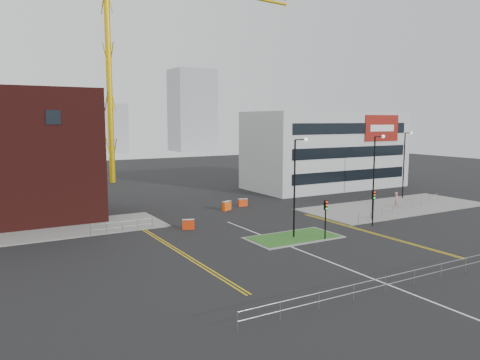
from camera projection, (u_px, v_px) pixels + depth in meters
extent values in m
plane|color=black|center=(336.00, 264.00, 35.02)|extent=(200.00, 200.00, 0.00)
cube|color=slate|center=(16.00, 235.00, 43.92)|extent=(28.00, 8.00, 0.12)
cube|color=slate|center=(395.00, 207.00, 57.98)|extent=(24.00, 10.00, 0.12)
cube|color=slate|center=(294.00, 238.00, 42.87)|extent=(8.60, 4.60, 0.08)
cube|color=#23541C|center=(294.00, 237.00, 42.87)|extent=(8.00, 4.00, 0.12)
cube|color=#401210|center=(6.00, 157.00, 48.18)|extent=(18.00, 10.00, 14.00)
cube|color=black|center=(53.00, 117.00, 45.35)|extent=(1.40, 0.10, 1.40)
cube|color=#B9BBBE|center=(325.00, 150.00, 74.65)|extent=(25.00, 12.00, 12.00)
cube|color=black|center=(351.00, 175.00, 69.93)|extent=(22.00, 0.10, 1.60)
cube|color=black|center=(352.00, 152.00, 69.48)|extent=(22.00, 0.10, 1.60)
cube|color=black|center=(353.00, 128.00, 69.04)|extent=(22.00, 0.10, 1.60)
cube|color=maroon|center=(382.00, 128.00, 71.97)|extent=(7.00, 0.15, 4.00)
cube|color=white|center=(382.00, 128.00, 71.89)|extent=(5.00, 0.05, 1.00)
cylinder|color=gold|center=(109.00, 75.00, 78.85)|extent=(1.00, 1.00, 36.61)
cylinder|color=black|center=(294.00, 190.00, 42.30)|extent=(0.16, 0.16, 9.00)
cylinder|color=black|center=(301.00, 140.00, 42.03)|extent=(1.20, 0.10, 0.10)
sphere|color=silver|center=(306.00, 139.00, 42.32)|extent=(0.36, 0.36, 0.36)
cylinder|color=black|center=(374.00, 179.00, 49.99)|extent=(0.16, 0.16, 9.00)
cylinder|color=black|center=(379.00, 137.00, 49.72)|extent=(1.20, 0.10, 0.10)
sphere|color=silver|center=(383.00, 136.00, 50.02)|extent=(0.36, 0.36, 0.36)
cylinder|color=black|center=(404.00, 166.00, 63.83)|extent=(0.16, 0.16, 9.00)
cylinder|color=black|center=(408.00, 133.00, 63.55)|extent=(1.20, 0.10, 0.10)
sphere|color=silver|center=(411.00, 133.00, 63.85)|extent=(0.36, 0.36, 0.36)
cylinder|color=black|center=(325.00, 224.00, 41.97)|extent=(0.12, 0.12, 3.00)
cube|color=black|center=(326.00, 205.00, 41.75)|extent=(0.28, 0.22, 0.90)
sphere|color=red|center=(327.00, 202.00, 41.60)|extent=(0.18, 0.18, 0.18)
sphere|color=orange|center=(327.00, 205.00, 41.64)|extent=(0.18, 0.18, 0.18)
sphere|color=#0CCC33|center=(327.00, 209.00, 41.68)|extent=(0.18, 0.18, 0.18)
cylinder|color=black|center=(373.00, 211.00, 47.67)|extent=(0.12, 0.12, 3.00)
cube|color=black|center=(374.00, 195.00, 47.45)|extent=(0.28, 0.22, 0.90)
sphere|color=red|center=(375.00, 192.00, 47.30)|extent=(0.18, 0.18, 0.18)
sphere|color=orange|center=(375.00, 195.00, 47.34)|extent=(0.18, 0.18, 0.18)
sphere|color=#0CCC33|center=(374.00, 198.00, 47.38)|extent=(0.18, 0.18, 0.18)
cylinder|color=gray|center=(401.00, 274.00, 29.74)|extent=(24.00, 0.04, 0.04)
cylinder|color=gray|center=(400.00, 281.00, 29.80)|extent=(24.00, 0.04, 0.04)
cylinder|color=gray|center=(237.00, 322.00, 23.83)|extent=(0.05, 0.05, 1.10)
cylinder|color=gray|center=(122.00, 222.00, 44.84)|extent=(6.00, 0.04, 0.04)
cylinder|color=gray|center=(122.00, 227.00, 44.91)|extent=(6.00, 0.04, 0.04)
cylinder|color=gray|center=(90.00, 231.00, 43.41)|extent=(0.05, 0.05, 1.10)
cylinder|color=gray|center=(152.00, 223.00, 46.40)|extent=(0.05, 0.05, 1.10)
cylinder|color=gray|center=(403.00, 203.00, 54.96)|extent=(19.01, 5.04, 0.04)
cylinder|color=gray|center=(403.00, 207.00, 55.02)|extent=(19.01, 5.04, 0.04)
cylinder|color=gray|center=(358.00, 220.00, 48.15)|extent=(0.05, 0.05, 1.10)
cylinder|color=gray|center=(437.00, 197.00, 61.90)|extent=(0.05, 0.05, 1.10)
cube|color=silver|center=(319.00, 258.00, 36.73)|extent=(0.15, 30.00, 0.01)
cube|color=gold|center=(173.00, 249.00, 39.11)|extent=(0.12, 24.00, 0.01)
cube|color=gold|center=(177.00, 249.00, 39.26)|extent=(0.12, 24.00, 0.01)
cube|color=gold|center=(369.00, 233.00, 44.90)|extent=(0.12, 20.00, 0.01)
cube|color=gold|center=(371.00, 232.00, 45.05)|extent=(0.12, 20.00, 0.01)
cube|color=gray|center=(87.00, 129.00, 150.47)|extent=(24.00, 12.00, 16.00)
cube|color=gray|center=(192.00, 111.00, 162.85)|extent=(14.00, 12.00, 28.00)
cube|color=gray|center=(23.00, 135.00, 150.34)|extent=(30.00, 12.00, 12.00)
imported|color=tan|center=(397.00, 200.00, 57.39)|extent=(0.86, 0.81, 1.97)
cube|color=red|center=(188.00, 224.00, 46.20)|extent=(1.25, 0.81, 0.99)
cube|color=silver|center=(188.00, 220.00, 46.15)|extent=(1.25, 0.81, 0.12)
cube|color=#FF550E|center=(227.00, 206.00, 55.93)|extent=(1.37, 0.95, 1.09)
cube|color=silver|center=(227.00, 202.00, 55.87)|extent=(1.37, 0.95, 0.13)
cube|color=red|center=(243.00, 203.00, 58.53)|extent=(1.20, 0.54, 0.96)
cube|color=silver|center=(243.00, 199.00, 58.47)|extent=(1.20, 0.54, 0.12)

